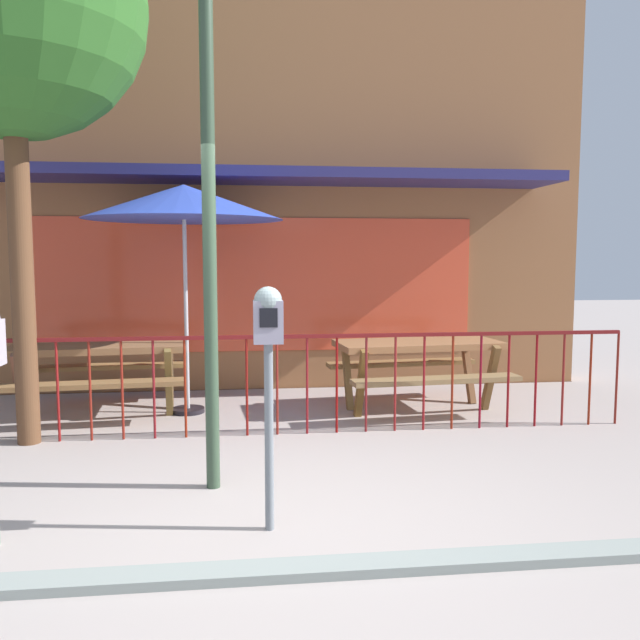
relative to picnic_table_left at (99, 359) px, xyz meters
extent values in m
plane|color=#A49791|center=(1.72, -3.11, -0.61)|extent=(40.00, 40.00, 0.00)
cube|color=brown|center=(1.72, 1.45, -0.61)|extent=(8.60, 0.54, 0.01)
cube|color=#965F39|center=(1.72, 1.45, 2.07)|extent=(8.60, 0.50, 5.36)
cube|color=#E54C2D|center=(1.72, 1.19, 0.74)|extent=(5.59, 0.02, 1.70)
cube|color=navy|center=(1.72, 0.72, 2.05)|extent=(7.31, 0.98, 0.12)
cube|color=maroon|center=(1.72, -0.99, 0.34)|extent=(7.22, 0.04, 0.04)
cylinder|color=maroon|center=(-0.44, -0.99, -0.14)|extent=(0.02, 0.02, 0.95)
cylinder|color=maroon|center=(-0.16, -0.99, -0.14)|extent=(0.02, 0.02, 0.95)
cylinder|color=maroon|center=(0.13, -0.99, -0.14)|extent=(0.02, 0.02, 0.95)
cylinder|color=maroon|center=(0.42, -0.99, -0.14)|extent=(0.02, 0.02, 0.95)
cylinder|color=maroon|center=(0.71, -0.99, -0.14)|extent=(0.02, 0.02, 0.95)
cylinder|color=maroon|center=(1.00, -0.99, -0.14)|extent=(0.02, 0.02, 0.95)
cylinder|color=maroon|center=(1.29, -0.99, -0.14)|extent=(0.02, 0.02, 0.95)
cylinder|color=maroon|center=(1.58, -0.99, -0.14)|extent=(0.02, 0.02, 0.95)
cylinder|color=maroon|center=(1.87, -0.99, -0.14)|extent=(0.02, 0.02, 0.95)
cylinder|color=maroon|center=(2.16, -0.99, -0.14)|extent=(0.02, 0.02, 0.95)
cylinder|color=maroon|center=(2.44, -0.99, -0.14)|extent=(0.02, 0.02, 0.95)
cylinder|color=maroon|center=(2.73, -0.99, -0.14)|extent=(0.02, 0.02, 0.95)
cylinder|color=maroon|center=(3.02, -0.99, -0.14)|extent=(0.02, 0.02, 0.95)
cylinder|color=maroon|center=(3.31, -0.99, -0.14)|extent=(0.02, 0.02, 0.95)
cylinder|color=maroon|center=(3.60, -0.99, -0.14)|extent=(0.02, 0.02, 0.95)
cylinder|color=maroon|center=(3.89, -0.99, -0.14)|extent=(0.02, 0.02, 0.95)
cylinder|color=maroon|center=(4.18, -0.99, -0.14)|extent=(0.02, 0.02, 0.95)
cylinder|color=maroon|center=(4.47, -0.99, -0.14)|extent=(0.02, 0.02, 0.95)
cylinder|color=maroon|center=(4.76, -0.99, -0.14)|extent=(0.02, 0.02, 0.95)
cylinder|color=maroon|center=(5.05, -0.99, -0.14)|extent=(0.02, 0.02, 0.95)
cylinder|color=maroon|center=(5.33, -0.99, -0.14)|extent=(0.02, 0.02, 0.95)
cube|color=brown|center=(0.00, 0.00, 0.13)|extent=(1.86, 0.91, 0.07)
cube|color=brown|center=(0.05, -0.55, -0.17)|extent=(1.82, 0.41, 0.05)
cube|color=olive|center=(-0.05, 0.55, -0.17)|extent=(1.82, 0.41, 0.05)
cube|color=brown|center=(-0.71, -0.34, -0.24)|extent=(0.10, 0.35, 0.78)
cube|color=brown|center=(-0.76, 0.22, -0.24)|extent=(0.10, 0.35, 0.78)
cube|color=brown|center=(0.76, -0.22, -0.24)|extent=(0.10, 0.35, 0.78)
cube|color=brown|center=(0.71, 0.34, -0.24)|extent=(0.10, 0.35, 0.78)
cube|color=#94603A|center=(3.48, -0.16, 0.13)|extent=(1.87, 0.93, 0.07)
cube|color=olive|center=(3.53, -0.70, -0.17)|extent=(1.82, 0.44, 0.05)
cube|color=olive|center=(3.42, 0.39, -0.17)|extent=(1.82, 0.44, 0.05)
cube|color=brown|center=(2.77, -0.51, -0.24)|extent=(0.10, 0.35, 0.78)
cube|color=brown|center=(2.72, 0.05, -0.24)|extent=(0.10, 0.35, 0.78)
cube|color=brown|center=(4.24, -0.36, -0.24)|extent=(0.10, 0.35, 0.78)
cube|color=brown|center=(4.18, 0.19, -0.24)|extent=(0.10, 0.35, 0.78)
cylinder|color=black|center=(0.93, 0.00, -0.59)|extent=(0.36, 0.36, 0.05)
cylinder|color=#AFAEB2|center=(0.93, 0.00, 0.60)|extent=(0.04, 0.04, 2.42)
cone|color=blue|center=(0.93, 0.00, 1.68)|extent=(2.12, 2.12, 0.37)
cylinder|color=slate|center=(1.71, -3.17, -0.02)|extent=(0.06, 0.06, 1.18)
cube|color=gray|center=(1.71, -3.17, 0.70)|extent=(0.18, 0.14, 0.26)
sphere|color=gray|center=(1.71, -3.17, 0.83)|extent=(0.17, 0.17, 0.17)
cube|color=black|center=(1.71, -3.24, 0.73)|extent=(0.11, 0.01, 0.12)
cylinder|color=brown|center=(-0.42, -1.01, 1.02)|extent=(0.20, 0.20, 3.26)
sphere|color=#2D6224|center=(-0.42, -1.01, 3.29)|extent=(2.34, 2.34, 2.34)
cylinder|color=#324733|center=(1.32, -2.37, 1.34)|extent=(0.10, 0.10, 3.90)
cube|color=gray|center=(1.72, -3.77, -0.61)|extent=(12.04, 0.20, 0.11)
camera|label=1|loc=(1.56, -7.10, 1.10)|focal=36.35mm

